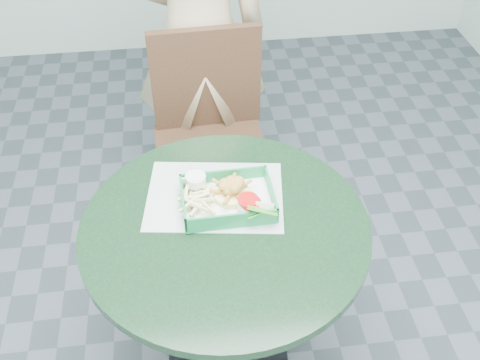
{
  "coord_description": "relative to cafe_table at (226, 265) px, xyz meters",
  "views": [
    {
      "loc": [
        -0.1,
        -1.14,
        1.98
      ],
      "look_at": [
        0.06,
        0.1,
        0.85
      ],
      "focal_mm": 42.0,
      "sensor_mm": 36.0,
      "label": 1
    }
  ],
  "objects": [
    {
      "name": "diner_person",
      "position": [
        0.0,
        1.06,
        0.33
      ],
      "size": [
        0.67,
        0.45,
        1.82
      ],
      "primitive_type": "imported",
      "rotation": [
        0.0,
        0.0,
        3.16
      ],
      "color": "beige",
      "rests_on": "floor"
    },
    {
      "name": "fries_pile",
      "position": [
        -0.08,
        0.09,
        0.21
      ],
      "size": [
        0.14,
        0.14,
        0.04
      ],
      "primitive_type": null,
      "rotation": [
        0.0,
        0.0,
        0.33
      ],
      "color": "#F1DF97",
      "rests_on": "food_basket"
    },
    {
      "name": "cafe_table",
      "position": [
        0.0,
        0.0,
        0.0
      ],
      "size": [
        0.86,
        0.86,
        0.75
      ],
      "color": "black",
      "rests_on": "floor"
    },
    {
      "name": "sauce_ramekin",
      "position": [
        -0.07,
        0.15,
        0.22
      ],
      "size": [
        0.06,
        0.06,
        0.04
      ],
      "rotation": [
        0.0,
        0.0,
        -0.21
      ],
      "color": "white",
      "rests_on": "food_basket"
    },
    {
      "name": "garnish_cup",
      "position": [
        0.08,
        0.02,
        0.21
      ],
      "size": [
        0.11,
        0.11,
        0.04
      ],
      "rotation": [
        0.0,
        0.0,
        -0.32
      ],
      "color": "silver",
      "rests_on": "food_basket"
    },
    {
      "name": "crab_sandwich",
      "position": [
        0.03,
        0.1,
        0.22
      ],
      "size": [
        0.11,
        0.11,
        0.07
      ],
      "rotation": [
        0.0,
        0.0,
        -0.02
      ],
      "color": "#F7D883",
      "rests_on": "food_basket"
    },
    {
      "name": "placemat",
      "position": [
        -0.02,
        0.12,
        0.17
      ],
      "size": [
        0.46,
        0.37,
        0.0
      ],
      "primitive_type": "cube",
      "rotation": [
        0.0,
        0.0,
        -0.15
      ],
      "color": "#B3C2C0",
      "rests_on": "cafe_table"
    },
    {
      "name": "dining_chair",
      "position": [
        0.02,
        0.8,
        -0.05
      ],
      "size": [
        0.47,
        0.47,
        0.93
      ],
      "rotation": [
        0.0,
        0.0,
        0.05
      ],
      "color": "#45311E",
      "rests_on": "floor"
    },
    {
      "name": "floor",
      "position": [
        0.0,
        0.0,
        -0.58
      ],
      "size": [
        4.0,
        5.0,
        0.02
      ],
      "primitive_type": "cube",
      "color": "#303335",
      "rests_on": "ground"
    },
    {
      "name": "food_basket",
      "position": [
        0.02,
        0.08,
        0.19
      ],
      "size": [
        0.28,
        0.2,
        0.06
      ],
      "rotation": [
        0.0,
        0.0,
        0.03
      ],
      "color": "#198245",
      "rests_on": "placemat"
    }
  ]
}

